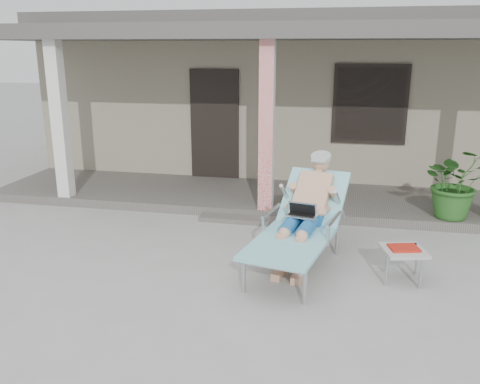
# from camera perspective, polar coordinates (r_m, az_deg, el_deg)

# --- Properties ---
(ground) EXTENTS (60.00, 60.00, 0.00)m
(ground) POSITION_cam_1_polar(r_m,az_deg,el_deg) (6.25, -0.24, -9.05)
(ground) COLOR #9E9E99
(ground) RESTS_ON ground
(house) EXTENTS (10.40, 5.40, 3.30)m
(house) POSITION_cam_1_polar(r_m,az_deg,el_deg) (12.14, 6.24, 11.25)
(house) COLOR gray
(house) RESTS_ON ground
(porch_deck) EXTENTS (10.00, 2.00, 0.15)m
(porch_deck) POSITION_cam_1_polar(r_m,az_deg,el_deg) (9.00, 3.72, -0.66)
(porch_deck) COLOR #605B56
(porch_deck) RESTS_ON ground
(porch_overhang) EXTENTS (10.00, 2.30, 2.85)m
(porch_overhang) POSITION_cam_1_polar(r_m,az_deg,el_deg) (8.57, 4.00, 16.89)
(porch_overhang) COLOR silver
(porch_overhang) RESTS_ON porch_deck
(porch_step) EXTENTS (2.00, 0.30, 0.07)m
(porch_step) POSITION_cam_1_polar(r_m,az_deg,el_deg) (7.93, 2.53, -3.25)
(porch_step) COLOR #605B56
(porch_step) RESTS_ON ground
(lounger) EXTENTS (1.21, 2.22, 1.39)m
(lounger) POSITION_cam_1_polar(r_m,az_deg,el_deg) (6.30, 7.18, -0.64)
(lounger) COLOR #B7B7BC
(lounger) RESTS_ON ground
(side_table) EXTENTS (0.57, 0.57, 0.42)m
(side_table) POSITION_cam_1_polar(r_m,az_deg,el_deg) (6.23, 17.88, -6.43)
(side_table) COLOR #AFAFAA
(side_table) RESTS_ON ground
(potted_palm) EXTENTS (1.09, 0.98, 1.09)m
(potted_palm) POSITION_cam_1_polar(r_m,az_deg,el_deg) (8.25, 23.14, 1.00)
(potted_palm) COLOR #26591E
(potted_palm) RESTS_ON porch_deck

